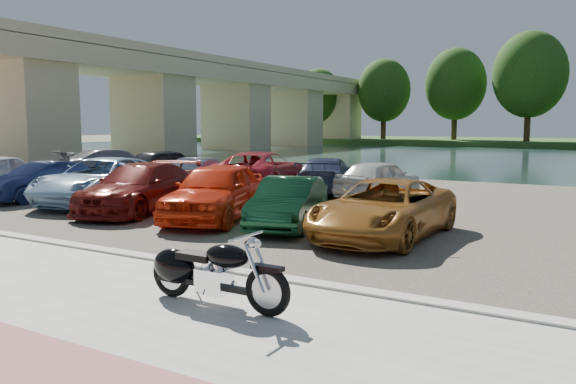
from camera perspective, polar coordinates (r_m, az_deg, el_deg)
name	(u,v)px	position (r m, az deg, el deg)	size (l,w,h in m)	color
ground	(136,308)	(8.40, -15.16, -11.27)	(200.00, 200.00, 0.00)	#595447
promenade	(78,326)	(7.76, -20.54, -12.64)	(60.00, 6.00, 0.10)	#A2A098
kerb	(221,271)	(9.83, -6.81, -7.98)	(60.00, 0.30, 0.14)	#A2A098
parking_lot	(396,207)	(17.73, 10.91, -1.54)	(60.00, 18.00, 0.04)	#3C3730
river	(525,159)	(46.01, 22.91, 3.15)	(120.00, 40.00, 0.00)	#1B312D
far_bank	(560,143)	(77.83, 25.92, 4.54)	(120.00, 24.00, 0.60)	#234E1B
bridge	(230,95)	(57.60, -5.90, 9.80)	(7.00, 56.00, 8.55)	#C8B98B
motorcycle	(205,271)	(7.94, -8.47, -7.95)	(2.33, 0.75, 1.05)	black
car_1	(43,181)	(20.66, -23.64, 1.04)	(1.36, 3.89, 1.28)	#131B3D
car_2	(102,181)	(19.04, -18.33, 1.10)	(2.44, 5.30, 1.47)	#90B4D2
car_3	(140,188)	(16.92, -14.83, 0.42)	(1.97, 4.84, 1.40)	#61110D
car_4	(216,191)	(15.03, -7.31, 0.06)	(1.81, 4.51, 1.54)	red
car_5	(289,203)	(13.85, 0.08, -1.10)	(1.31, 3.75, 1.24)	#103D22
car_6	(384,209)	(12.79, 9.75, -1.70)	(2.17, 4.71, 1.31)	#A76A26
car_7	(116,165)	(26.39, -17.05, 2.67)	(2.05, 5.04, 1.46)	gray
car_8	(167,166)	(24.81, -12.16, 2.62)	(1.79, 4.44, 1.51)	black
car_9	(202,173)	(22.78, -8.75, 1.96)	(1.29, 3.71, 1.22)	slate
car_10	(260,171)	(21.61, -2.89, 2.14)	(2.50, 5.43, 1.51)	#A41B26
car_11	(326,175)	(20.74, 3.90, 1.69)	(1.87, 4.59, 1.33)	navy
car_12	(379,179)	(19.47, 9.23, 1.31)	(1.60, 3.97, 1.35)	silver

